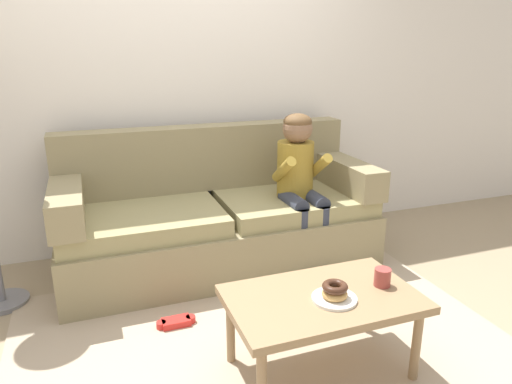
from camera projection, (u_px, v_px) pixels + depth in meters
ground at (250, 324)px, 2.72m from camera, size 10.00×10.00×0.00m
wall_back at (188, 66)px, 3.55m from camera, size 8.00×0.10×2.80m
area_rug at (266, 348)px, 2.49m from camera, size 2.62×2.01×0.01m
couch at (218, 218)px, 3.40m from camera, size 2.19×0.90×0.98m
coffee_table at (322, 304)px, 2.21m from camera, size 0.90×0.55×0.42m
person_child at (300, 176)px, 3.29m from camera, size 0.34×0.58×1.10m
plate at (334, 299)px, 2.16m from camera, size 0.21×0.21×0.01m
donut at (335, 294)px, 2.15m from camera, size 0.16×0.16×0.04m
donut_second at (335, 287)px, 2.14m from camera, size 0.14×0.14×0.04m
mug at (382, 277)px, 2.28m from camera, size 0.08×0.08×0.09m
toy_controller at (176, 323)px, 2.68m from camera, size 0.23×0.09×0.05m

